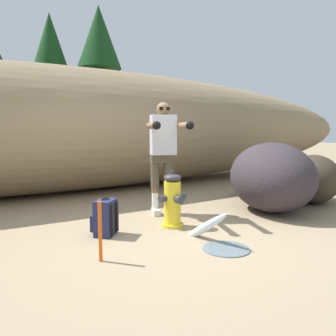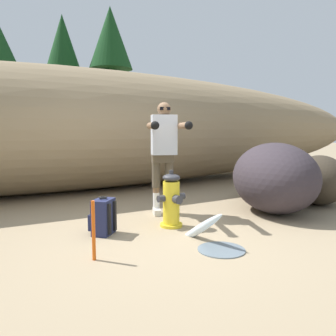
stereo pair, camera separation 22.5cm
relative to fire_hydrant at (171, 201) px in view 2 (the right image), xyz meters
name	(u,v)px [view 2 (the right image)]	position (x,y,z in m)	size (l,w,h in m)	color
ground_plane	(169,234)	(-0.16, -0.22, -0.37)	(56.00, 56.00, 0.04)	#998466
dirt_embankment	(82,129)	(-0.16, 3.48, 0.94)	(17.95, 3.20, 2.57)	#897556
fire_hydrant	(171,201)	(0.00, 0.00, 0.00)	(0.40, 0.35, 0.76)	yellow
hydrant_water_jet	(203,234)	(0.00, -0.70, -0.27)	(0.51, 1.17, 0.66)	silver
utility_worker	(164,145)	(0.21, 0.58, 0.71)	(0.71, 1.04, 1.68)	beige
spare_backpack	(103,217)	(-0.90, 0.14, -0.13)	(0.36, 0.36, 0.47)	#23284C
boulder_large	(275,178)	(1.79, -0.13, 0.20)	(1.65, 1.26, 1.09)	#332B31
boulder_mid	(289,176)	(3.10, 0.70, 0.02)	(1.06, 1.16, 0.74)	#342C2A
boulder_small	(319,180)	(2.90, -0.12, 0.08)	(1.14, 0.91, 0.85)	#372F23
boulder_outlier	(259,185)	(2.32, 0.72, -0.09)	(0.73, 0.80, 0.52)	#342D2B
pine_tree_center	(64,78)	(1.20, 10.51, 3.01)	(2.04, 2.04, 5.84)	#47331E
pine_tree_right	(111,80)	(2.80, 9.39, 2.91)	(2.65, 2.65, 6.10)	#47331E
survey_stake	(94,231)	(-1.27, -0.62, -0.05)	(0.04, 0.04, 0.60)	#E55914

